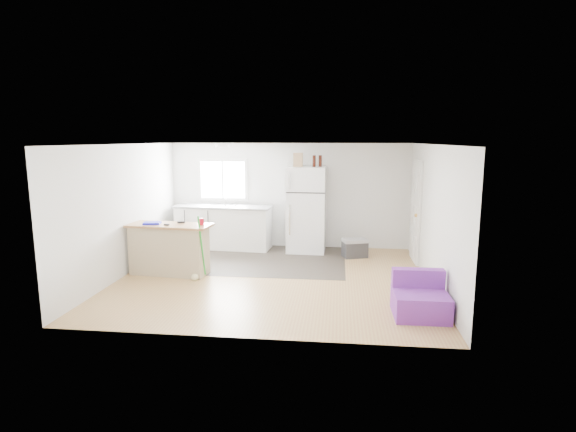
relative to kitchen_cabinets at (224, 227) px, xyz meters
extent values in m
cube|color=#AC7948|center=(1.47, -2.16, -0.51)|extent=(5.50, 5.00, 0.01)
cube|color=white|center=(1.47, -2.16, 1.90)|extent=(5.50, 5.00, 0.01)
cube|color=silver|center=(1.47, 0.34, 0.70)|extent=(5.50, 0.01, 2.40)
cube|color=silver|center=(1.47, -4.66, 0.70)|extent=(5.50, 0.01, 2.40)
cube|color=silver|center=(-1.28, -2.16, 0.70)|extent=(0.01, 5.00, 2.40)
cube|color=silver|center=(4.22, -2.16, 0.70)|extent=(0.01, 5.00, 2.40)
cube|color=#2E2822|center=(0.75, -0.91, -0.50)|extent=(4.05, 2.50, 0.00)
cube|color=white|center=(-0.08, 0.33, 1.05)|extent=(1.18, 0.04, 0.98)
cube|color=white|center=(-0.08, 0.31, 1.05)|extent=(1.05, 0.01, 0.85)
cube|color=white|center=(-0.08, 0.31, 1.05)|extent=(0.03, 0.02, 0.85)
cube|color=white|center=(4.19, -0.61, 0.51)|extent=(0.05, 0.82, 2.03)
cube|color=white|center=(4.20, -0.61, 0.52)|extent=(0.03, 0.92, 2.10)
sphere|color=gold|center=(4.15, -0.93, 0.50)|extent=(0.07, 0.07, 0.07)
cylinder|color=white|center=(0.27, -0.96, 1.86)|extent=(0.30, 0.30, 0.07)
cube|color=white|center=(0.00, 0.00, -0.03)|extent=(2.18, 0.79, 0.94)
cube|color=gray|center=(0.00, 0.00, 0.46)|extent=(2.25, 0.84, 0.04)
cube|color=silver|center=(0.00, -0.03, 0.46)|extent=(0.62, 0.49, 0.06)
cube|color=tan|center=(-0.49, -2.09, -0.05)|extent=(1.44, 0.63, 0.90)
cube|color=#AE7B4A|center=(-0.46, -2.09, 0.42)|extent=(1.58, 0.73, 0.04)
cube|color=white|center=(1.91, -0.07, 0.44)|extent=(0.85, 0.79, 1.89)
cube|color=black|center=(1.91, -0.46, 0.86)|extent=(0.83, 0.03, 0.02)
cube|color=silver|center=(1.58, -0.47, 1.11)|extent=(0.03, 0.02, 0.34)
cube|color=silver|center=(1.58, -0.47, 0.27)|extent=(0.03, 0.02, 0.66)
cube|color=#303033|center=(2.98, -0.49, -0.34)|extent=(0.57, 0.47, 0.33)
cube|color=#959497|center=(2.98, -0.49, -0.14)|extent=(0.60, 0.49, 0.07)
cube|color=#6E2F9A|center=(3.80, -3.67, -0.33)|extent=(0.76, 0.72, 0.35)
cube|color=#6E2F9A|center=(3.80, -3.40, -0.02)|extent=(0.75, 0.19, 0.26)
cube|color=white|center=(-0.05, -2.20, -0.37)|extent=(0.17, 0.14, 0.27)
cylinder|color=blue|center=(-0.05, -2.20, -0.20)|extent=(0.06, 0.06, 0.05)
cylinder|color=green|center=(0.21, -2.33, 0.10)|extent=(0.04, 0.31, 1.14)
sphere|color=beige|center=(0.09, -2.44, -0.45)|extent=(0.13, 0.13, 0.13)
cylinder|color=red|center=(0.14, -2.08, 0.50)|extent=(0.09, 0.09, 0.12)
cube|color=#1515C5|center=(-0.79, -2.11, 0.46)|extent=(0.34, 0.27, 0.04)
cube|color=black|center=(-0.29, -1.95, 0.46)|extent=(0.15, 0.08, 0.03)
cube|color=black|center=(-0.47, -2.21, 0.45)|extent=(0.11, 0.07, 0.03)
cube|color=#A4835E|center=(1.73, -0.12, 1.54)|extent=(0.20, 0.10, 0.30)
cylinder|color=#38120A|center=(2.08, -0.13, 1.52)|extent=(0.09, 0.09, 0.25)
cylinder|color=#38120A|center=(2.21, -0.06, 1.52)|extent=(0.09, 0.09, 0.25)
camera|label=1|loc=(2.62, -9.90, 1.99)|focal=28.00mm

